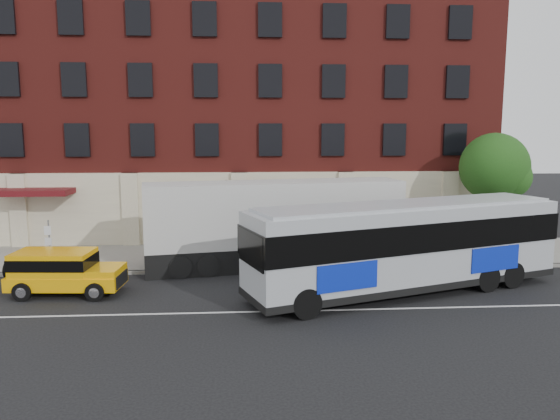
{
  "coord_description": "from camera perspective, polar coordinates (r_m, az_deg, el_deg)",
  "views": [
    {
      "loc": [
        0.32,
        -18.04,
        6.49
      ],
      "look_at": [
        1.87,
        5.5,
        2.96
      ],
      "focal_mm": 34.36,
      "sensor_mm": 36.0,
      "label": 1
    }
  ],
  "objects": [
    {
      "name": "shipping_container",
      "position": [
        25.55,
        -0.48,
        -1.57
      ],
      "size": [
        12.47,
        4.57,
        4.07
      ],
      "color": "black",
      "rests_on": "ground"
    },
    {
      "name": "ground",
      "position": [
        19.17,
        -4.59,
        -11.29
      ],
      "size": [
        120.0,
        120.0,
        0.0
      ],
      "primitive_type": "plane",
      "color": "black",
      "rests_on": "ground"
    },
    {
      "name": "kerb",
      "position": [
        24.88,
        -4.4,
        -6.45
      ],
      "size": [
        60.0,
        0.25,
        0.15
      ],
      "primitive_type": "cube",
      "color": "gray",
      "rests_on": "ground"
    },
    {
      "name": "sidewalk",
      "position": [
        27.79,
        -4.33,
        -4.85
      ],
      "size": [
        60.0,
        6.0,
        0.15
      ],
      "primitive_type": "cube",
      "color": "gray",
      "rests_on": "ground"
    },
    {
      "name": "sign_pole",
      "position": [
        26.23,
        -23.36,
        -3.26
      ],
      "size": [
        0.3,
        0.2,
        2.5
      ],
      "color": "slate",
      "rests_on": "ground"
    },
    {
      "name": "building",
      "position": [
        34.98,
        -4.36,
        10.28
      ],
      "size": [
        30.0,
        12.1,
        15.0
      ],
      "color": "maroon",
      "rests_on": "sidewalk"
    },
    {
      "name": "lane_line",
      "position": [
        19.64,
        -4.57,
        -10.78
      ],
      "size": [
        60.0,
        0.12,
        0.01
      ],
      "primitive_type": "cube",
      "color": "silver",
      "rests_on": "ground"
    },
    {
      "name": "street_tree",
      "position": [
        30.6,
        21.9,
        4.0
      ],
      "size": [
        3.6,
        3.6,
        6.2
      ],
      "color": "#3A2A1D",
      "rests_on": "sidewalk"
    },
    {
      "name": "city_bus",
      "position": [
        22.01,
        13.37,
        -3.46
      ],
      "size": [
        13.47,
        7.07,
        3.64
      ],
      "color": "#A3A8AE",
      "rests_on": "ground"
    },
    {
      "name": "yellow_suv",
      "position": [
        23.04,
        -22.25,
        -5.9
      ],
      "size": [
        4.66,
        2.26,
        1.75
      ],
      "color": "#FFB008",
      "rests_on": "ground"
    }
  ]
}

